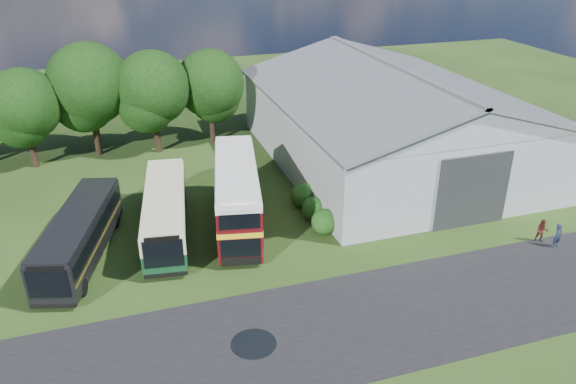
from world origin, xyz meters
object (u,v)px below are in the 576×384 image
object	(u,v)px
bus_green_single	(166,212)
visitor_b	(542,231)
bus_dark_single	(80,235)
bus_maroon_double	(237,196)
visitor_a	(558,236)
storage_shed	(389,112)

from	to	relation	value
bus_green_single	visitor_b	size ratio (longest dim) A/B	7.37
bus_dark_single	bus_maroon_double	bearing A→B (deg)	21.02
bus_maroon_double	bus_green_single	bearing A→B (deg)	-173.93
bus_dark_single	visitor_a	distance (m)	28.81
storage_shed	bus_green_single	world-z (taller)	storage_shed
bus_green_single	visitor_a	distance (m)	24.36
visitor_a	bus_dark_single	bearing A→B (deg)	157.04
bus_green_single	visitor_b	xyz separation A→B (m)	(22.13, -8.21, -0.85)
bus_green_single	storage_shed	bearing A→B (deg)	28.26
bus_dark_single	visitor_b	bearing A→B (deg)	1.41
bus_green_single	bus_maroon_double	distance (m)	4.62
bus_maroon_double	visitor_a	bearing A→B (deg)	-14.22
visitor_b	bus_dark_single	bearing A→B (deg)	-161.86
visitor_a	visitor_b	distance (m)	0.95
bus_dark_single	visitor_b	xyz separation A→B (m)	(27.29, -6.86, -0.80)
visitor_b	visitor_a	bearing A→B (deg)	-28.05
bus_maroon_double	visitor_a	xyz separation A→B (m)	(18.04, -8.62, -1.46)
storage_shed	visitor_a	xyz separation A→B (m)	(3.52, -16.14, -3.39)
bus_maroon_double	storage_shed	bearing A→B (deg)	38.69
bus_green_single	bus_maroon_double	size ratio (longest dim) A/B	1.04
bus_maroon_double	visitor_b	world-z (taller)	bus_maroon_double
storage_shed	bus_dark_single	xyz separation A→B (m)	(-24.24, -8.45, -2.61)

